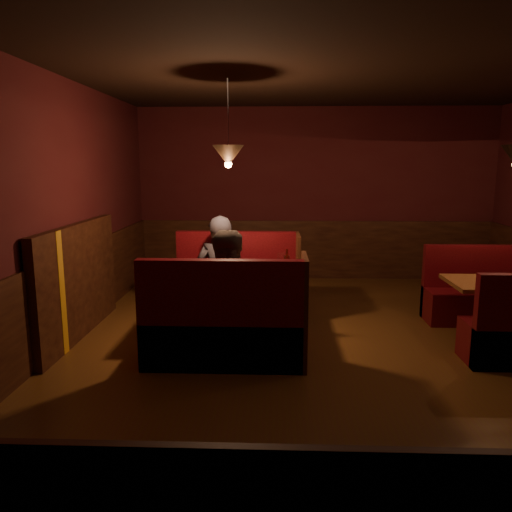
{
  "coord_description": "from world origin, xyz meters",
  "views": [
    {
      "loc": [
        -0.68,
        -5.06,
        1.96
      ],
      "look_at": [
        -0.89,
        0.41,
        0.95
      ],
      "focal_mm": 35.0,
      "sensor_mm": 36.0,
      "label": 1
    }
  ],
  "objects_px": {
    "main_bench_near": "(225,332)",
    "second_bench_far": "(479,297)",
    "diner_b": "(232,277)",
    "diner_a": "(220,255)",
    "second_table": "(504,297)",
    "main_table": "(231,286)",
    "main_bench_far": "(238,290)"
  },
  "relations": [
    {
      "from": "main_bench_near",
      "to": "second_bench_far",
      "type": "relative_size",
      "value": 1.2
    },
    {
      "from": "main_bench_near",
      "to": "diner_b",
      "type": "xyz_separation_m",
      "value": [
        0.05,
        0.28,
        0.48
      ]
    },
    {
      "from": "diner_b",
      "to": "diner_a",
      "type": "bearing_deg",
      "value": 92.18
    },
    {
      "from": "second_table",
      "to": "second_bench_far",
      "type": "relative_size",
      "value": 0.9
    },
    {
      "from": "second_bench_far",
      "to": "diner_a",
      "type": "distance_m",
      "value": 3.31
    },
    {
      "from": "second_table",
      "to": "diner_b",
      "type": "relative_size",
      "value": 0.73
    },
    {
      "from": "main_table",
      "to": "main_bench_far",
      "type": "bearing_deg",
      "value": 88.98
    },
    {
      "from": "main_bench_far",
      "to": "diner_a",
      "type": "bearing_deg",
      "value": -135.49
    },
    {
      "from": "main_table",
      "to": "second_bench_far",
      "type": "relative_size",
      "value": 1.09
    },
    {
      "from": "main_table",
      "to": "main_bench_near",
      "type": "distance_m",
      "value": 0.87
    },
    {
      "from": "second_bench_far",
      "to": "diner_b",
      "type": "bearing_deg",
      "value": -157.03
    },
    {
      "from": "main_table",
      "to": "diner_a",
      "type": "bearing_deg",
      "value": 106.87
    },
    {
      "from": "main_table",
      "to": "diner_a",
      "type": "distance_m",
      "value": 0.7
    },
    {
      "from": "main_bench_far",
      "to": "diner_b",
      "type": "relative_size",
      "value": 0.97
    },
    {
      "from": "main_table",
      "to": "main_bench_near",
      "type": "xyz_separation_m",
      "value": [
        0.01,
        -0.83,
        -0.25
      ]
    },
    {
      "from": "main_table",
      "to": "diner_b",
      "type": "bearing_deg",
      "value": -83.79
    },
    {
      "from": "main_bench_near",
      "to": "main_bench_far",
      "type": "bearing_deg",
      "value": 90.0
    },
    {
      "from": "second_table",
      "to": "diner_a",
      "type": "relative_size",
      "value": 0.71
    },
    {
      "from": "main_bench_far",
      "to": "main_bench_near",
      "type": "xyz_separation_m",
      "value": [
        0.0,
        -1.66,
        0.0
      ]
    },
    {
      "from": "second_bench_far",
      "to": "second_table",
      "type": "bearing_deg",
      "value": -92.2
    },
    {
      "from": "second_table",
      "to": "main_bench_far",
      "type": "bearing_deg",
      "value": 164.9
    },
    {
      "from": "main_bench_far",
      "to": "second_table",
      "type": "bearing_deg",
      "value": -15.1
    },
    {
      "from": "main_table",
      "to": "main_bench_near",
      "type": "relative_size",
      "value": 0.91
    },
    {
      "from": "second_bench_far",
      "to": "diner_b",
      "type": "height_order",
      "value": "diner_b"
    },
    {
      "from": "diner_b",
      "to": "main_bench_near",
      "type": "bearing_deg",
      "value": -108.99
    },
    {
      "from": "second_table",
      "to": "second_bench_far",
      "type": "xyz_separation_m",
      "value": [
        0.03,
        0.72,
        -0.2
      ]
    },
    {
      "from": "main_bench_near",
      "to": "second_table",
      "type": "xyz_separation_m",
      "value": [
        3.03,
        0.84,
        0.16
      ]
    },
    {
      "from": "main_bench_far",
      "to": "diner_a",
      "type": "height_order",
      "value": "diner_a"
    },
    {
      "from": "main_table",
      "to": "second_bench_far",
      "type": "bearing_deg",
      "value": 13.33
    },
    {
      "from": "main_bench_far",
      "to": "second_bench_far",
      "type": "relative_size",
      "value": 1.2
    },
    {
      "from": "main_bench_far",
      "to": "second_bench_far",
      "type": "distance_m",
      "value": 3.06
    },
    {
      "from": "diner_a",
      "to": "second_bench_far",
      "type": "bearing_deg",
      "value": -173.65
    }
  ]
}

